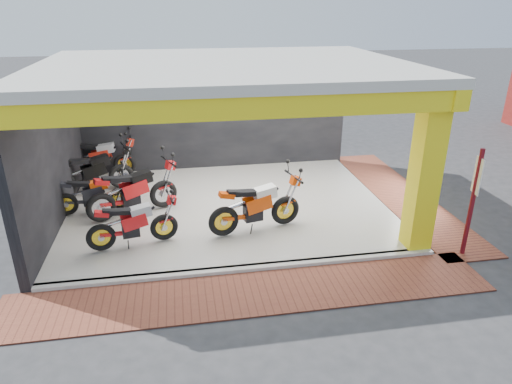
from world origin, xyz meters
TOP-DOWN VIEW (x-y plane):
  - ground at (0.00, 0.00)m, footprint 80.00×80.00m
  - showroom_floor at (0.00, 2.00)m, footprint 8.00×6.00m
  - showroom_ceiling at (0.00, 2.00)m, footprint 8.40×6.40m
  - back_wall at (0.00, 5.10)m, footprint 8.20×0.20m
  - left_wall at (-4.10, 2.00)m, footprint 0.20×6.20m
  - corner_column at (3.75, -0.75)m, footprint 0.50×0.50m
  - header_beam_front at (0.00, -1.00)m, footprint 8.40×0.30m
  - header_beam_right at (4.00, 2.00)m, footprint 0.30×6.40m
  - floor_kerb at (0.00, -1.02)m, footprint 8.00×0.20m
  - paver_front at (0.00, -1.80)m, footprint 9.00×1.40m
  - paver_right at (4.80, 2.00)m, footprint 1.40×7.00m
  - signpost at (4.65, -1.16)m, footprint 0.09×0.33m
  - moto_hero at (1.19, 0.65)m, footprint 2.47×1.36m
  - moto_row_a at (-1.59, 0.35)m, footprint 2.14×1.13m
  - moto_row_b at (-1.62, 2.10)m, footprint 2.55×1.73m
  - moto_row_c at (-2.72, 2.14)m, footprint 1.97×0.88m
  - moto_row_d at (-2.80, 3.61)m, footprint 2.50×1.61m
  - moto_row_e at (-2.80, 4.67)m, footprint 2.31×1.03m

SIDE VIEW (x-z plane):
  - ground at x=0.00m, z-range 0.00..0.00m
  - paver_front at x=0.00m, z-range 0.00..0.03m
  - paver_right at x=4.80m, z-range 0.00..0.03m
  - showroom_floor at x=0.00m, z-range 0.00..0.10m
  - floor_kerb at x=0.00m, z-range 0.00..0.10m
  - moto_row_c at x=-2.72m, z-range 0.10..1.27m
  - moto_row_a at x=-1.59m, z-range 0.10..1.34m
  - moto_row_e at x=-2.80m, z-range 0.10..1.47m
  - moto_hero at x=1.19m, z-range 0.10..1.53m
  - moto_row_d at x=-2.80m, z-range 0.10..1.53m
  - moto_row_b at x=-1.62m, z-range 0.10..1.56m
  - signpost at x=4.65m, z-range 0.11..2.46m
  - back_wall at x=0.00m, z-range 0.00..3.50m
  - left_wall at x=-4.10m, z-range 0.00..3.50m
  - corner_column at x=3.75m, z-range 0.00..3.50m
  - header_beam_front at x=0.00m, z-range 3.10..3.50m
  - header_beam_right at x=4.00m, z-range 3.10..3.50m
  - showroom_ceiling at x=0.00m, z-range 3.50..3.70m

